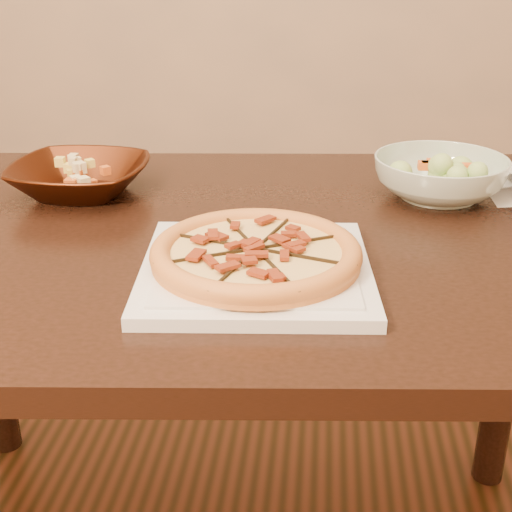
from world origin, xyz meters
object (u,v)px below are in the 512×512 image
object	(u,v)px
plate	(256,269)
salad_bowl	(440,178)
bronze_bowl	(80,178)
dining_table	(211,290)
pizza	(256,253)

from	to	relation	value
plate	salad_bowl	size ratio (longest dim) A/B	1.43
plate	bronze_bowl	bearing A→B (deg)	138.13
salad_bowl	bronze_bowl	bearing A→B (deg)	-176.13
dining_table	pizza	xyz separation A→B (m)	(0.09, -0.16, 0.14)
dining_table	bronze_bowl	distance (m)	0.32
plate	pizza	world-z (taller)	pizza
plate	bronze_bowl	distance (m)	0.46
bronze_bowl	salad_bowl	xyz separation A→B (m)	(0.63, 0.04, 0.01)
plate	pizza	bearing A→B (deg)	128.95
bronze_bowl	salad_bowl	bearing A→B (deg)	3.87
bronze_bowl	pizza	bearing A→B (deg)	-41.87
dining_table	salad_bowl	bearing A→B (deg)	26.72
plate	salad_bowl	world-z (taller)	salad_bowl
dining_table	plate	bearing A→B (deg)	-60.79
dining_table	plate	world-z (taller)	plate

